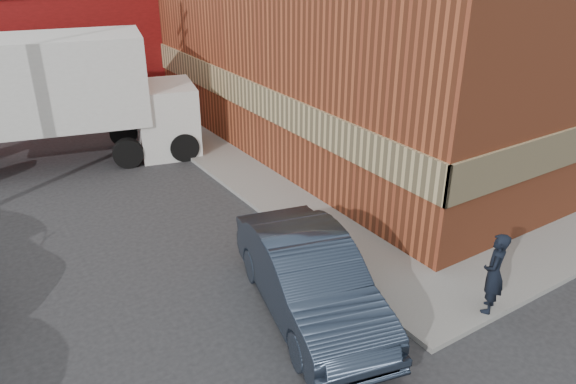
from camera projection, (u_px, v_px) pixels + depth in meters
ground at (387, 298)px, 12.17m from camera, size 90.00×90.00×0.00m
brick_building at (403, 3)px, 21.17m from camera, size 14.25×18.25×9.36m
sidewalk_west at (222, 159)px, 19.25m from camera, size 1.80×18.00×0.12m
man at (494, 273)px, 11.25m from camera, size 0.77×0.69×1.77m
sedan at (310, 279)px, 11.36m from camera, size 2.90×5.35×1.67m
box_truck at (68, 92)px, 18.24m from camera, size 8.93×4.57×4.23m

